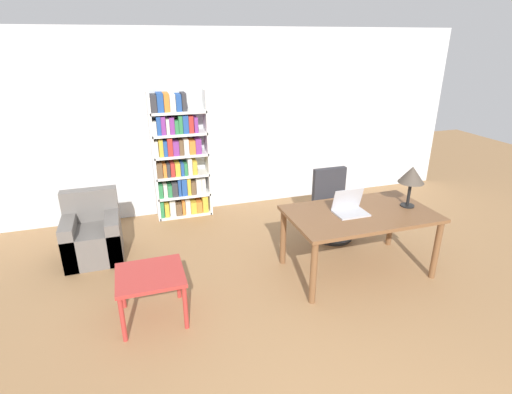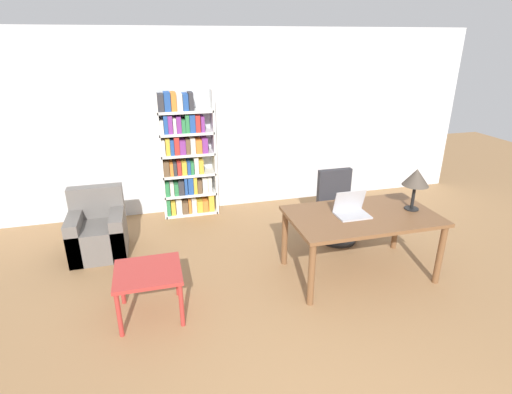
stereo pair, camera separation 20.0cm
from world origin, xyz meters
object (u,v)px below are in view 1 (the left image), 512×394
at_px(office_chair, 332,208).
at_px(bookshelf, 179,159).
at_px(desk, 360,219).
at_px(table_lamp, 412,176).
at_px(laptop, 350,208).
at_px(armchair, 93,236).
at_px(side_table_blue, 151,280).

relative_size(office_chair, bookshelf, 0.50).
relative_size(desk, table_lamp, 3.40).
xyz_separation_m(table_lamp, office_chair, (-0.47, 0.89, -0.69)).
bearing_deg(laptop, table_lamp, -3.08).
distance_m(table_lamp, armchair, 3.84).
bearing_deg(laptop, office_chair, 72.40).
relative_size(desk, office_chair, 1.74).
xyz_separation_m(laptop, table_lamp, (0.74, -0.04, 0.31)).
height_order(laptop, side_table_blue, laptop).
height_order(office_chair, armchair, office_chair).
distance_m(desk, side_table_blue, 2.34).
xyz_separation_m(table_lamp, side_table_blue, (-2.93, -0.14, -0.69)).
relative_size(side_table_blue, armchair, 0.77).
relative_size(office_chair, side_table_blue, 1.49).
relative_size(desk, armchair, 2.00).
xyz_separation_m(laptop, side_table_blue, (-2.19, -0.18, -0.37)).
relative_size(table_lamp, bookshelf, 0.25).
distance_m(side_table_blue, bookshelf, 2.48).
bearing_deg(side_table_blue, armchair, 112.69).
relative_size(office_chair, armchair, 1.15).
height_order(desk, laptop, laptop).
bearing_deg(desk, office_chair, 80.88).
height_order(desk, table_lamp, table_lamp).
bearing_deg(laptop, side_table_blue, -175.34).
relative_size(laptop, office_chair, 0.38).
height_order(desk, office_chair, office_chair).
bearing_deg(armchair, laptop, -24.10).
distance_m(desk, laptop, 0.20).
bearing_deg(office_chair, desk, -99.12).
xyz_separation_m(table_lamp, armchair, (-3.53, 1.29, -0.83)).
distance_m(table_lamp, office_chair, 1.22).
distance_m(office_chair, bookshelf, 2.32).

